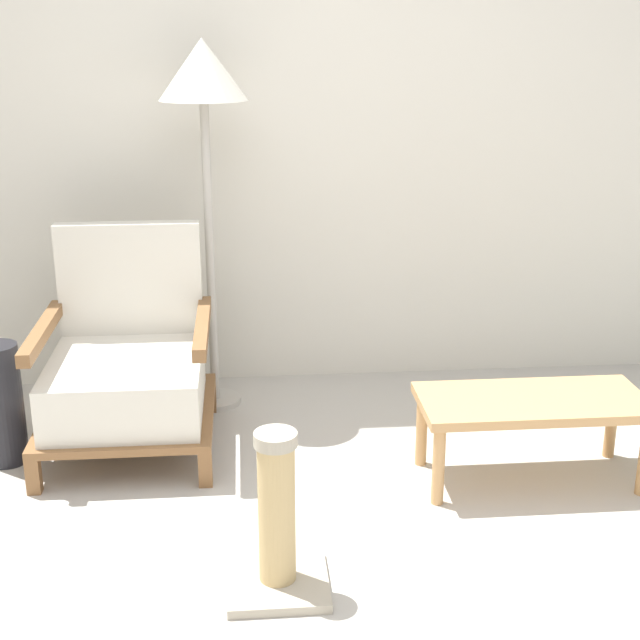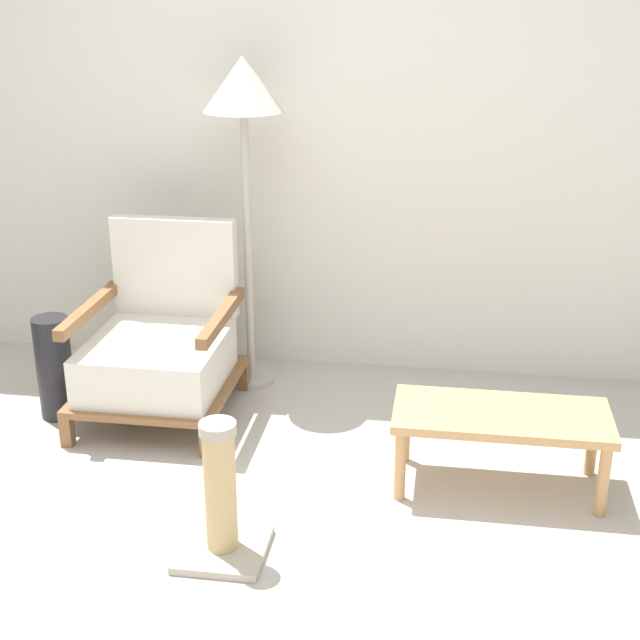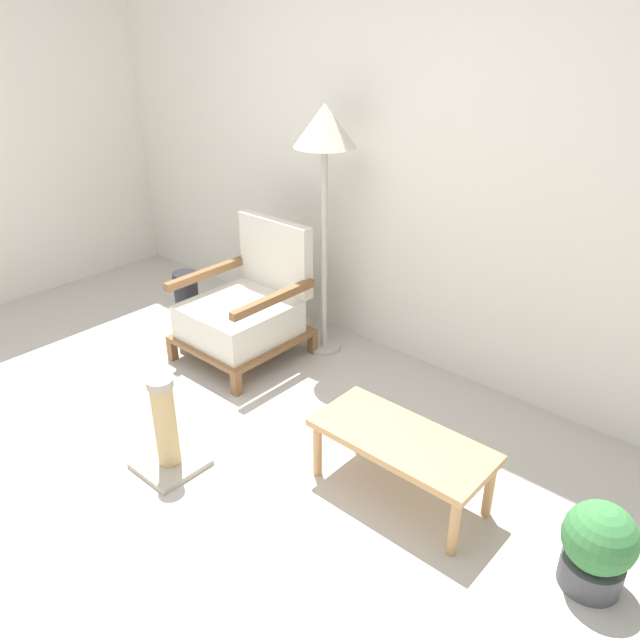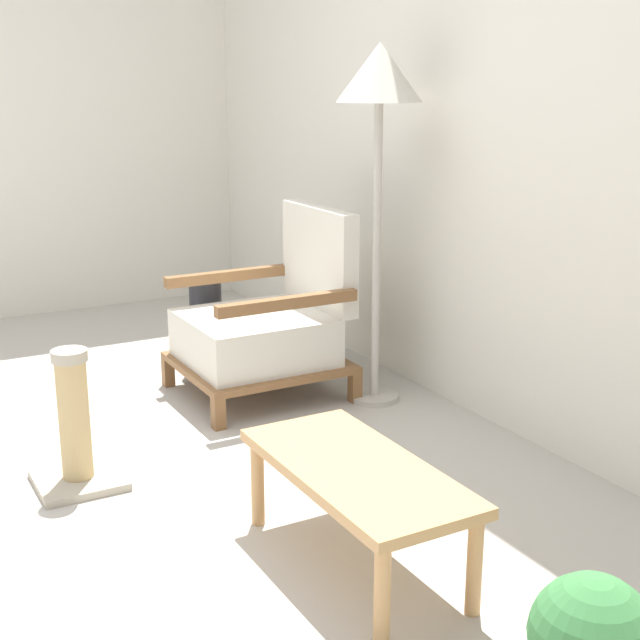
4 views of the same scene
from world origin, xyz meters
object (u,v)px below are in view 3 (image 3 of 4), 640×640
Objects in this scene: coffee_table at (401,445)px; potted_plant at (598,546)px; armchair at (246,308)px; floor_lamp at (325,142)px; scratching_post at (167,435)px; vase at (188,306)px.

potted_plant reaches higher than coffee_table.
coffee_table is (1.50, -0.43, -0.05)m from armchair.
floor_lamp is at bearing 145.38° from coffee_table.
potted_plant is 1.94m from scratching_post.
scratching_post reaches higher than vase.
scratching_post reaches higher than coffee_table.
coffee_table is (1.18, -0.81, -1.07)m from floor_lamp.
armchair reaches higher than vase.
floor_lamp is at bearing 31.95° from vase.
potted_plant is at bearing -4.79° from vase.
vase is at bearing 170.83° from coffee_table.
potted_plant is at bearing -19.74° from floor_lamp.
scratching_post is at bearing -81.02° from floor_lamp.
armchair is 1.78× the size of vase.
coffee_table is at bearing -16.06° from armchair.
floor_lamp is at bearing 98.98° from scratching_post.
floor_lamp reaches higher than vase.
floor_lamp is 4.05× the size of potted_plant.
coffee_table is 0.87m from potted_plant.
armchair is 0.54× the size of floor_lamp.
armchair reaches higher than coffee_table.
floor_lamp is 1.46m from vase.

